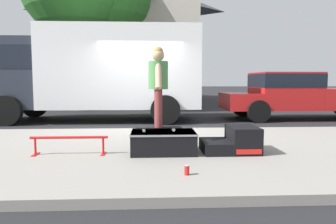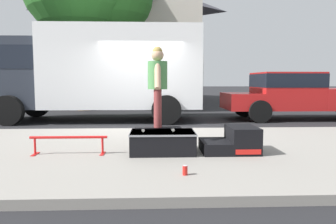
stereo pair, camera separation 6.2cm
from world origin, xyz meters
name	(u,v)px [view 2 (the right image)]	position (x,y,z in m)	size (l,w,h in m)	color
ground_plane	(141,130)	(0.00, 0.00, 0.00)	(140.00, 140.00, 0.00)	black
sidewalk_slab	(134,152)	(0.00, -3.00, 0.06)	(50.00, 5.00, 0.12)	gray
skate_box	(163,141)	(0.51, -3.37, 0.31)	(1.08, 0.76, 0.36)	black
kicker_ramp	(234,141)	(1.72, -3.37, 0.30)	(0.93, 0.74, 0.44)	black
grind_rail	(69,141)	(-1.03, -3.43, 0.34)	(1.26, 0.28, 0.30)	red
skateboard	(158,128)	(0.43, -3.31, 0.54)	(0.79, 0.26, 0.07)	black
skater_kid	(158,80)	(0.43, -3.31, 1.34)	(0.33, 0.69, 1.34)	brown
soda_can	(185,170)	(0.76, -4.70, 0.18)	(0.07, 0.07, 0.13)	red
box_truck	(94,69)	(-1.63, 2.20, 1.70)	(6.91, 2.63, 3.05)	white
pickup_truck_red	(302,93)	(5.46, 2.25, 0.89)	(5.70, 2.09, 1.61)	red
house_behind	(128,37)	(-1.37, 13.63, 4.24)	(9.54, 8.23, 8.40)	beige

